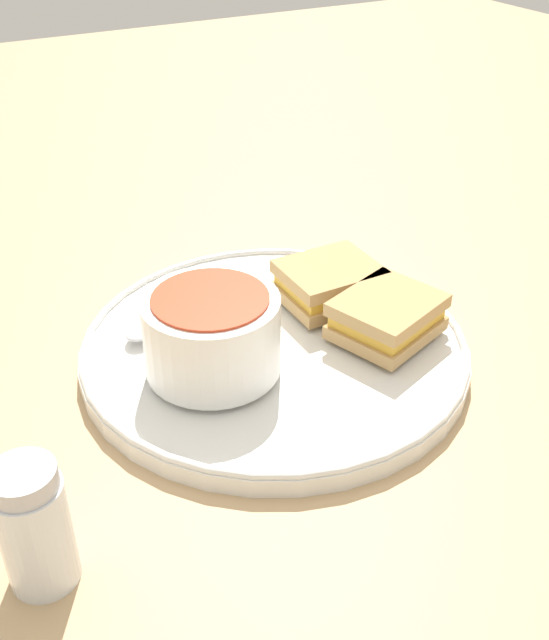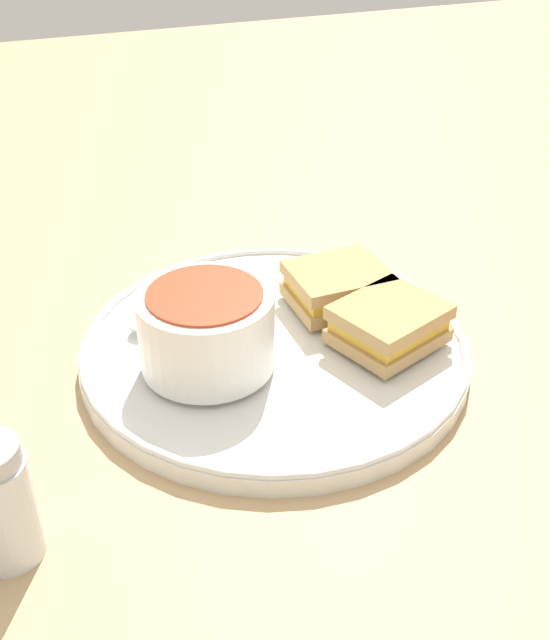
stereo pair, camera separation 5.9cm
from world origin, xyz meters
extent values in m
plane|color=tan|center=(0.00, 0.00, 0.00)|extent=(2.40, 2.40, 0.00)
cylinder|color=white|center=(0.00, 0.00, 0.01)|extent=(0.31, 0.31, 0.01)
torus|color=white|center=(0.00, 0.00, 0.02)|extent=(0.31, 0.31, 0.01)
cylinder|color=white|center=(-0.01, 0.06, 0.02)|extent=(0.06, 0.06, 0.01)
cylinder|color=white|center=(-0.01, 0.06, 0.05)|extent=(0.10, 0.10, 0.06)
cylinder|color=red|center=(-0.01, 0.06, 0.08)|extent=(0.08, 0.08, 0.01)
cube|color=silver|center=(0.08, 0.04, 0.02)|extent=(0.05, 0.09, 0.00)
ellipsoid|color=silver|center=(0.05, 0.09, 0.02)|extent=(0.04, 0.04, 0.01)
cube|color=tan|center=(-0.04, -0.08, 0.02)|extent=(0.09, 0.10, 0.01)
cube|color=gold|center=(-0.04, -0.08, 0.04)|extent=(0.08, 0.09, 0.01)
cube|color=tan|center=(-0.04, -0.08, 0.05)|extent=(0.09, 0.10, 0.01)
cube|color=tan|center=(0.03, -0.07, 0.02)|extent=(0.07, 0.08, 0.01)
cube|color=gold|center=(0.03, -0.07, 0.04)|extent=(0.06, 0.07, 0.01)
cube|color=tan|center=(0.03, -0.07, 0.05)|extent=(0.07, 0.08, 0.01)
cylinder|color=silver|center=(-0.12, 0.22, 0.04)|extent=(0.04, 0.04, 0.07)
cylinder|color=#B7B7BC|center=(-0.12, 0.22, 0.08)|extent=(0.04, 0.04, 0.01)
camera|label=1|loc=(-0.43, 0.23, 0.36)|focal=42.00mm
camera|label=2|loc=(-0.46, 0.18, 0.36)|focal=42.00mm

